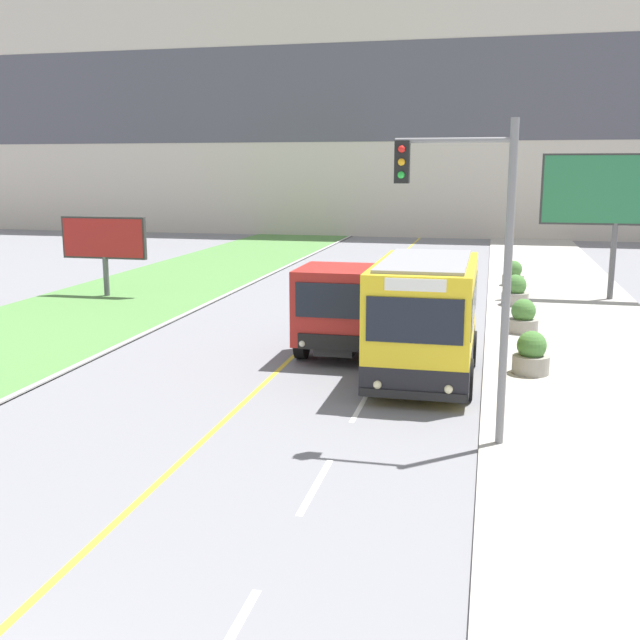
{
  "coord_description": "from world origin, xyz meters",
  "views": [
    {
      "loc": [
        5.56,
        -4.14,
        5.47
      ],
      "look_at": [
        1.1,
        15.32,
        1.4
      ],
      "focal_mm": 42.0,
      "sensor_mm": 36.0,
      "label": 1
    }
  ],
  "objects_px": {
    "planter_round_third": "(515,292)",
    "planter_round_near": "(531,355)",
    "dump_truck": "(346,309)",
    "billboard_large": "(618,193)",
    "city_bus": "(424,320)",
    "planter_round_far": "(513,275)",
    "planter_round_second": "(523,318)",
    "traffic_light_mast": "(476,244)",
    "billboard_small": "(104,240)"
  },
  "relations": [
    {
      "from": "planter_round_third",
      "to": "traffic_light_mast",
      "type": "bearing_deg",
      "value": -94.7
    },
    {
      "from": "billboard_large",
      "to": "planter_round_near",
      "type": "xyz_separation_m",
      "value": [
        -3.77,
        -12.74,
        -3.87
      ]
    },
    {
      "from": "planter_round_near",
      "to": "planter_round_third",
      "type": "relative_size",
      "value": 0.94
    },
    {
      "from": "billboard_large",
      "to": "planter_round_second",
      "type": "bearing_deg",
      "value": -116.78
    },
    {
      "from": "city_bus",
      "to": "traffic_light_mast",
      "type": "height_order",
      "value": "traffic_light_mast"
    },
    {
      "from": "city_bus",
      "to": "dump_truck",
      "type": "distance_m",
      "value": 3.48
    },
    {
      "from": "planter_round_far",
      "to": "dump_truck",
      "type": "bearing_deg",
      "value": -110.06
    },
    {
      "from": "traffic_light_mast",
      "to": "planter_round_second",
      "type": "xyz_separation_m",
      "value": [
        1.43,
        10.69,
        -3.46
      ]
    },
    {
      "from": "city_bus",
      "to": "planter_round_far",
      "type": "relative_size",
      "value": 4.72
    },
    {
      "from": "city_bus",
      "to": "planter_round_far",
      "type": "bearing_deg",
      "value": 80.88
    },
    {
      "from": "city_bus",
      "to": "planter_round_far",
      "type": "distance_m",
      "value": 16.84
    },
    {
      "from": "planter_round_near",
      "to": "billboard_large",
      "type": "bearing_deg",
      "value": 73.5
    },
    {
      "from": "traffic_light_mast",
      "to": "billboard_small",
      "type": "bearing_deg",
      "value": 137.52
    },
    {
      "from": "dump_truck",
      "to": "planter_round_third",
      "type": "distance_m",
      "value": 10.4
    },
    {
      "from": "traffic_light_mast",
      "to": "billboard_large",
      "type": "distance_m",
      "value": 18.95
    },
    {
      "from": "city_bus",
      "to": "billboard_large",
      "type": "distance_m",
      "value": 15.44
    },
    {
      "from": "traffic_light_mast",
      "to": "planter_round_near",
      "type": "bearing_deg",
      "value": 75.09
    },
    {
      "from": "planter_round_near",
      "to": "planter_round_third",
      "type": "xyz_separation_m",
      "value": [
        -0.15,
        10.43,
        0.03
      ]
    },
    {
      "from": "traffic_light_mast",
      "to": "planter_round_far",
      "type": "distance_m",
      "value": 21.44
    },
    {
      "from": "billboard_large",
      "to": "planter_round_near",
      "type": "distance_m",
      "value": 13.84
    },
    {
      "from": "city_bus",
      "to": "dump_truck",
      "type": "bearing_deg",
      "value": 136.85
    },
    {
      "from": "planter_round_far",
      "to": "planter_round_second",
      "type": "bearing_deg",
      "value": -89.54
    },
    {
      "from": "billboard_large",
      "to": "planter_round_far",
      "type": "bearing_deg",
      "value": 143.15
    },
    {
      "from": "city_bus",
      "to": "billboard_large",
      "type": "height_order",
      "value": "billboard_large"
    },
    {
      "from": "planter_round_near",
      "to": "city_bus",
      "type": "bearing_deg",
      "value": -161.13
    },
    {
      "from": "billboard_small",
      "to": "planter_round_third",
      "type": "height_order",
      "value": "billboard_small"
    },
    {
      "from": "planter_round_near",
      "to": "planter_round_far",
      "type": "height_order",
      "value": "planter_round_far"
    },
    {
      "from": "dump_truck",
      "to": "billboard_large",
      "type": "height_order",
      "value": "billboard_large"
    },
    {
      "from": "planter_round_far",
      "to": "billboard_large",
      "type": "bearing_deg",
      "value": -36.85
    },
    {
      "from": "planter_round_near",
      "to": "planter_round_far",
      "type": "bearing_deg",
      "value": 90.39
    },
    {
      "from": "traffic_light_mast",
      "to": "billboard_large",
      "type": "height_order",
      "value": "traffic_light_mast"
    },
    {
      "from": "billboard_small",
      "to": "planter_round_near",
      "type": "bearing_deg",
      "value": -27.63
    },
    {
      "from": "billboard_small",
      "to": "city_bus",
      "type": "bearing_deg",
      "value": -34.52
    },
    {
      "from": "billboard_large",
      "to": "city_bus",
      "type": "bearing_deg",
      "value": -115.55
    },
    {
      "from": "dump_truck",
      "to": "planter_round_second",
      "type": "xyz_separation_m",
      "value": [
        5.28,
        3.79,
        -0.78
      ]
    },
    {
      "from": "planter_round_near",
      "to": "planter_round_second",
      "type": "relative_size",
      "value": 1.02
    },
    {
      "from": "planter_round_near",
      "to": "dump_truck",
      "type": "bearing_deg",
      "value": 164.95
    },
    {
      "from": "city_bus",
      "to": "billboard_large",
      "type": "xyz_separation_m",
      "value": [
        6.55,
        13.69,
        2.86
      ]
    },
    {
      "from": "dump_truck",
      "to": "billboard_small",
      "type": "relative_size",
      "value": 1.64
    },
    {
      "from": "dump_truck",
      "to": "traffic_light_mast",
      "type": "bearing_deg",
      "value": -60.86
    },
    {
      "from": "billboard_small",
      "to": "planter_round_far",
      "type": "height_order",
      "value": "billboard_small"
    },
    {
      "from": "planter_round_near",
      "to": "planter_round_third",
      "type": "bearing_deg",
      "value": 90.82
    },
    {
      "from": "planter_round_third",
      "to": "planter_round_near",
      "type": "bearing_deg",
      "value": -89.18
    },
    {
      "from": "dump_truck",
      "to": "billboard_large",
      "type": "bearing_deg",
      "value": 51.27
    },
    {
      "from": "dump_truck",
      "to": "planter_round_far",
      "type": "relative_size",
      "value": 5.44
    },
    {
      "from": "traffic_light_mast",
      "to": "billboard_small",
      "type": "relative_size",
      "value": 1.66
    },
    {
      "from": "traffic_light_mast",
      "to": "billboard_large",
      "type": "relative_size",
      "value": 1.05
    },
    {
      "from": "traffic_light_mast",
      "to": "planter_round_third",
      "type": "height_order",
      "value": "traffic_light_mast"
    },
    {
      "from": "city_bus",
      "to": "planter_round_third",
      "type": "height_order",
      "value": "city_bus"
    },
    {
      "from": "traffic_light_mast",
      "to": "planter_round_third",
      "type": "distance_m",
      "value": 16.32
    }
  ]
}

